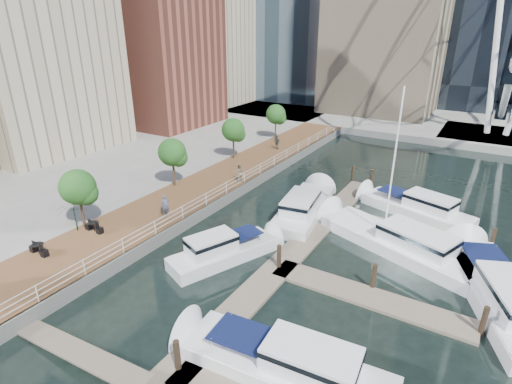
{
  "coord_description": "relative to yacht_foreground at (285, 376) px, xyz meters",
  "views": [
    {
      "loc": [
        13.4,
        -12.19,
        15.03
      ],
      "look_at": [
        -1.5,
        12.52,
        3.0
      ],
      "focal_mm": 28.0,
      "sensor_mm": 36.0,
      "label": 1
    }
  ],
  "objects": [
    {
      "name": "pedestrian_near",
      "position": [
        -14.91,
        8.25,
        1.93
      ],
      "size": [
        0.77,
        0.81,
        1.86
      ],
      "primitive_type": "imported",
      "rotation": [
        0.0,
        0.0,
        0.9
      ],
      "color": "#4D5167",
      "rests_on": "boardwalk"
    },
    {
      "name": "land_inland",
      "position": [
        -43.42,
        14.65,
        0.5
      ],
      "size": [
        48.0,
        90.0,
        1.0
      ],
      "primitive_type": "cube",
      "color": "gray",
      "rests_on": "ground"
    },
    {
      "name": "floating_docks",
      "position": [
        0.54,
        9.63,
        0.49
      ],
      "size": [
        16.0,
        34.0,
        2.6
      ],
      "color": "#6D6051",
      "rests_on": "ground"
    },
    {
      "name": "pedestrian_mid",
      "position": [
        -14.22,
        17.76,
        1.89
      ],
      "size": [
        1.08,
        1.1,
        1.78
      ],
      "primitive_type": "imported",
      "rotation": [
        0.0,
        0.0,
        -2.28
      ],
      "color": "#84705B",
      "rests_on": "boardwalk"
    },
    {
      "name": "cafe_tables",
      "position": [
        -17.82,
        -2.35,
        1.37
      ],
      "size": [
        2.5,
        13.7,
        0.74
      ],
      "color": "black",
      "rests_on": "ground"
    },
    {
      "name": "ground",
      "position": [
        -7.42,
        -0.35,
        0.0
      ],
      "size": [
        520.0,
        520.0,
        0.0
      ],
      "primitive_type": "plane",
      "color": "black",
      "rests_on": "ground"
    },
    {
      "name": "pedestrian_far",
      "position": [
        -16.32,
        29.45,
        1.84
      ],
      "size": [
        1.04,
        0.55,
        1.69
      ],
      "primitive_type": "imported",
      "rotation": [
        0.0,
        0.0,
        3.0
      ],
      "color": "#343B41",
      "rests_on": "boardwalk"
    },
    {
      "name": "land_far",
      "position": [
        -7.42,
        101.65,
        0.5
      ],
      "size": [
        200.0,
        114.0,
        1.0
      ],
      "primitive_type": "cube",
      "color": "gray",
      "rests_on": "ground"
    },
    {
      "name": "yacht_foreground",
      "position": [
        0.0,
        0.0,
        0.0
      ],
      "size": [
        11.13,
        3.78,
        2.15
      ],
      "primitive_type": null,
      "rotation": [
        0.0,
        0.0,
        1.65
      ],
      "color": "white",
      "rests_on": "ground"
    },
    {
      "name": "midrise_condos",
      "position": [
        -40.99,
        26.47,
        13.42
      ],
      "size": [
        19.0,
        67.0,
        28.0
      ],
      "color": "#BCAD8E",
      "rests_on": "ground"
    },
    {
      "name": "seawall",
      "position": [
        -13.42,
        14.65,
        0.5
      ],
      "size": [
        0.25,
        60.0,
        1.0
      ],
      "primitive_type": "cube",
      "color": "#595954",
      "rests_on": "ground"
    },
    {
      "name": "boardwalk",
      "position": [
        -16.42,
        14.65,
        0.5
      ],
      "size": [
        6.0,
        60.0,
        1.0
      ],
      "primitive_type": "cube",
      "color": "brown",
      "rests_on": "ground"
    },
    {
      "name": "moored_yachts",
      "position": [
        1.16,
        13.03,
        0.0
      ],
      "size": [
        23.21,
        34.06,
        11.5
      ],
      "color": "white",
      "rests_on": "ground"
    },
    {
      "name": "street_trees",
      "position": [
        -18.82,
        13.65,
        4.29
      ],
      "size": [
        2.6,
        42.6,
        4.6
      ],
      "color": "#3F2B1C",
      "rests_on": "ground"
    },
    {
      "name": "railing",
      "position": [
        -13.52,
        14.65,
        1.52
      ],
      "size": [
        0.1,
        60.0,
        1.05
      ],
      "primitive_type": null,
      "color": "white",
      "rests_on": "boardwalk"
    },
    {
      "name": "pier",
      "position": [
        6.58,
        51.65,
        0.5
      ],
      "size": [
        14.0,
        12.0,
        1.0
      ],
      "primitive_type": "cube",
      "color": "gray",
      "rests_on": "ground"
    }
  ]
}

